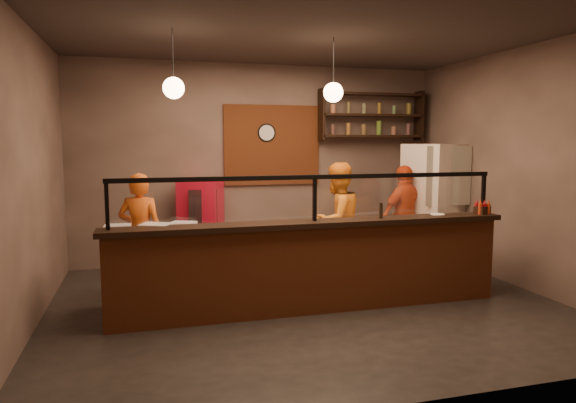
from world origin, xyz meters
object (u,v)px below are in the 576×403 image
object	(u,v)px
cook_right	(405,216)
pizza_dough	(336,224)
wall_clock	(266,133)
cook_mid	(337,222)
cook_left	(141,233)
condiment_caddy	(482,210)
pepper_mill	(381,211)
fridge	(434,204)
red_cooler	(201,223)

from	to	relation	value
cook_right	pizza_dough	size ratio (longest dim) A/B	3.31
wall_clock	cook_mid	distance (m)	2.08
cook_mid	cook_right	distance (m)	1.36
cook_left	cook_right	xyz separation A→B (m)	(3.96, 0.35, 0.02)
cook_left	condiment_caddy	size ratio (longest dim) A/B	9.18
cook_left	pepper_mill	size ratio (longest dim) A/B	8.47
wall_clock	fridge	size ratio (longest dim) A/B	0.16
condiment_caddy	cook_mid	bearing A→B (deg)	138.76
wall_clock	condiment_caddy	distance (m)	3.62
cook_left	cook_right	distance (m)	3.98
red_cooler	pepper_mill	bearing A→B (deg)	-30.68
cook_left	pizza_dough	xyz separation A→B (m)	(2.41, -0.71, 0.12)
cook_left	red_cooler	distance (m)	1.45
red_cooler	fridge	bearing A→B (deg)	11.49
fridge	red_cooler	bearing A→B (deg)	147.92
cook_left	pepper_mill	bearing A→B (deg)	171.85
red_cooler	condiment_caddy	bearing A→B (deg)	-14.66
cook_left	red_cooler	size ratio (longest dim) A/B	1.12
cook_mid	red_cooler	size ratio (longest dim) A/B	1.19
cook_left	pizza_dough	size ratio (longest dim) A/B	3.25
cook_right	pepper_mill	xyz separation A→B (m)	(-1.24, -1.69, 0.35)
cook_mid	condiment_caddy	world-z (taller)	cook_mid
cook_left	pizza_dough	distance (m)	2.52
cook_right	condiment_caddy	bearing A→B (deg)	77.99
pizza_dough	cook_left	bearing A→B (deg)	163.56
red_cooler	pizza_dough	size ratio (longest dim) A/B	2.91
cook_mid	pepper_mill	bearing A→B (deg)	68.52
red_cooler	cook_right	bearing A→B (deg)	8.40
wall_clock	cook_mid	xyz separation A→B (m)	(0.66, -1.52, -1.27)
cook_left	condiment_caddy	world-z (taller)	cook_left
wall_clock	red_cooler	xyz separation A→B (m)	(-1.12, -0.31, -1.40)
cook_left	pepper_mill	world-z (taller)	cook_left
wall_clock	cook_left	bearing A→B (deg)	-144.24
cook_left	pepper_mill	xyz separation A→B (m)	(2.73, -1.34, 0.37)
pizza_dough	pepper_mill	bearing A→B (deg)	-63.27
cook_right	fridge	distance (m)	0.58
cook_right	fridge	size ratio (longest dim) A/B	0.83
red_cooler	condiment_caddy	world-z (taller)	red_cooler
pepper_mill	cook_right	bearing A→B (deg)	53.73
red_cooler	cook_mid	bearing A→B (deg)	-11.32
cook_mid	condiment_caddy	size ratio (longest dim) A/B	9.78
wall_clock	fridge	bearing A→B (deg)	-22.51
cook_right	pizza_dough	bearing A→B (deg)	17.29
cook_mid	fridge	bearing A→B (deg)	170.68
cook_mid	fridge	world-z (taller)	fridge
wall_clock	condiment_caddy	bearing A→B (deg)	-52.92
cook_left	condiment_caddy	distance (m)	4.33
cook_left	cook_right	bearing A→B (deg)	-157.00
wall_clock	red_cooler	bearing A→B (deg)	-164.50
wall_clock	cook_left	xyz separation A→B (m)	(-2.01, -1.45, -1.32)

